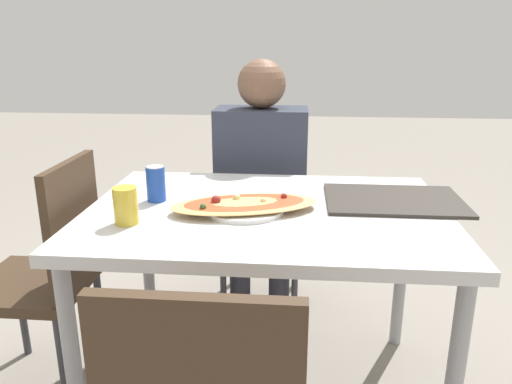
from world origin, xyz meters
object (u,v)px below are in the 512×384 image
object	(u,v)px
chair_side_left	(49,268)
drink_glass	(126,206)
dining_table	(267,228)
soda_can	(156,184)
chair_far_seated	(263,205)
pizza_main	(245,205)
person_seated	(261,169)

from	to	relation	value
chair_side_left	drink_glass	bearing A→B (deg)	-114.73
dining_table	soda_can	bearing A→B (deg)	172.82
chair_far_seated	chair_side_left	xyz separation A→B (m)	(-0.73, -0.78, 0.00)
chair_far_seated	soda_can	bearing A→B (deg)	65.64
dining_table	chair_side_left	xyz separation A→B (m)	(-0.79, -0.01, -0.18)
soda_can	dining_table	bearing A→B (deg)	-7.18
chair_far_seated	soda_can	xyz separation A→B (m)	(-0.33, -0.72, 0.31)
dining_table	pizza_main	xyz separation A→B (m)	(-0.07, -0.03, 0.09)
dining_table	soda_can	size ratio (longest dim) A/B	9.73
soda_can	drink_glass	size ratio (longest dim) A/B	1.07
dining_table	chair_far_seated	bearing A→B (deg)	95.15
person_seated	chair_side_left	bearing A→B (deg)	42.45
chair_side_left	pizza_main	xyz separation A→B (m)	(0.72, -0.02, 0.27)
person_seated	pizza_main	world-z (taller)	person_seated
drink_glass	dining_table	bearing A→B (deg)	23.01
chair_side_left	drink_glass	xyz separation A→B (m)	(0.37, -0.17, 0.31)
chair_side_left	soda_can	distance (m)	0.51
pizza_main	soda_can	bearing A→B (deg)	165.53
chair_far_seated	chair_side_left	world-z (taller)	same
person_seated	drink_glass	distance (m)	0.91
pizza_main	drink_glass	world-z (taller)	drink_glass
drink_glass	chair_side_left	bearing A→B (deg)	155.27
chair_far_seated	pizza_main	xyz separation A→B (m)	(-0.00, -0.80, 0.27)
chair_far_seated	drink_glass	xyz separation A→B (m)	(-0.36, -0.95, 0.31)
pizza_main	soda_can	world-z (taller)	soda_can
pizza_main	dining_table	bearing A→B (deg)	24.99
dining_table	drink_glass	bearing A→B (deg)	-156.99
dining_table	person_seated	bearing A→B (deg)	96.05
dining_table	person_seated	distance (m)	0.66
soda_can	chair_side_left	bearing A→B (deg)	-171.52
pizza_main	chair_far_seated	bearing A→B (deg)	89.80
chair_far_seated	dining_table	bearing A→B (deg)	95.15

